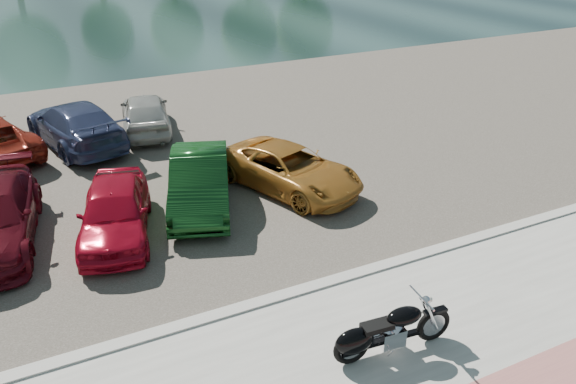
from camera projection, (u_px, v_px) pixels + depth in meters
name	position (u px, v px, depth m)	size (l,w,h in m)	color
ground	(369.00, 349.00, 10.19)	(200.00, 200.00, 0.00)	#595447
kerb	(317.00, 287.00, 11.76)	(60.00, 0.30, 0.14)	#9C9A93
parking_lot	(190.00, 144.00, 19.01)	(60.00, 18.00, 0.04)	#3F3B33
river	(76.00, 15.00, 42.30)	(120.00, 40.00, 0.00)	#182B29
motorcycle	(383.00, 333.00, 9.75)	(2.33, 0.75, 1.05)	black
car_4	(115.00, 211.00, 13.40)	(1.58, 3.93, 1.34)	#A60B20
car_5	(200.00, 181.00, 14.80)	(1.49, 4.26, 1.40)	#113E16
car_6	(290.00, 169.00, 15.70)	(2.02, 4.38, 1.22)	#B57529
car_11	(75.00, 124.00, 18.60)	(2.06, 5.06, 1.47)	navy
car_12	(145.00, 113.00, 19.82)	(1.62, 4.03, 1.37)	#B1B0AC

